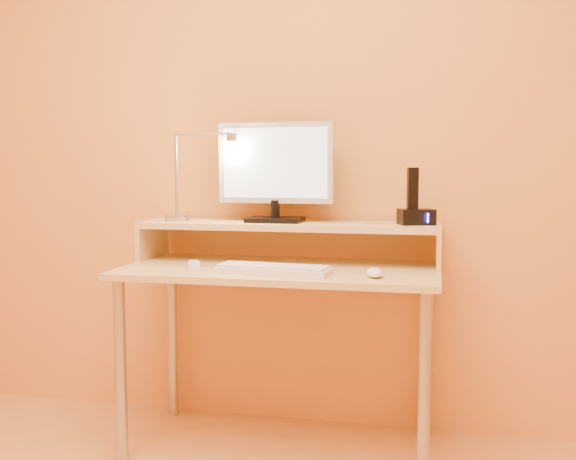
% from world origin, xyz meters
% --- Properties ---
extents(wall_back, '(3.00, 0.04, 2.50)m').
position_xyz_m(wall_back, '(0.00, 1.50, 1.25)').
color(wall_back, orange).
rests_on(wall_back, floor).
extents(desk_leg_fl, '(0.04, 0.04, 0.69)m').
position_xyz_m(desk_leg_fl, '(-0.55, 0.93, 0.35)').
color(desk_leg_fl, '#ADADB4').
rests_on(desk_leg_fl, floor).
extents(desk_leg_fr, '(0.04, 0.04, 0.69)m').
position_xyz_m(desk_leg_fr, '(0.55, 0.93, 0.35)').
color(desk_leg_fr, '#ADADB4').
rests_on(desk_leg_fr, floor).
extents(desk_leg_bl, '(0.04, 0.04, 0.69)m').
position_xyz_m(desk_leg_bl, '(-0.55, 1.43, 0.35)').
color(desk_leg_bl, '#ADADB4').
rests_on(desk_leg_bl, floor).
extents(desk_leg_br, '(0.04, 0.04, 0.69)m').
position_xyz_m(desk_leg_br, '(0.55, 1.43, 0.35)').
color(desk_leg_br, '#ADADB4').
rests_on(desk_leg_br, floor).
extents(desk_lower, '(1.20, 0.60, 0.02)m').
position_xyz_m(desk_lower, '(0.00, 1.18, 0.71)').
color(desk_lower, tan).
rests_on(desk_lower, floor).
extents(shelf_riser_left, '(0.02, 0.30, 0.14)m').
position_xyz_m(shelf_riser_left, '(-0.59, 1.33, 0.79)').
color(shelf_riser_left, tan).
rests_on(shelf_riser_left, desk_lower).
extents(shelf_riser_right, '(0.02, 0.30, 0.14)m').
position_xyz_m(shelf_riser_right, '(0.59, 1.33, 0.79)').
color(shelf_riser_right, tan).
rests_on(shelf_riser_right, desk_lower).
extents(desk_shelf, '(1.20, 0.30, 0.02)m').
position_xyz_m(desk_shelf, '(0.00, 1.33, 0.87)').
color(desk_shelf, tan).
rests_on(desk_shelf, desk_lower).
extents(monitor_foot, '(0.22, 0.16, 0.02)m').
position_xyz_m(monitor_foot, '(-0.06, 1.33, 0.89)').
color(monitor_foot, black).
rests_on(monitor_foot, desk_shelf).
extents(monitor_neck, '(0.04, 0.04, 0.07)m').
position_xyz_m(monitor_neck, '(-0.06, 1.33, 0.93)').
color(monitor_neck, black).
rests_on(monitor_neck, monitor_foot).
extents(monitor_panel, '(0.48, 0.06, 0.32)m').
position_xyz_m(monitor_panel, '(-0.06, 1.34, 1.12)').
color(monitor_panel, silver).
rests_on(monitor_panel, monitor_neck).
extents(monitor_back, '(0.43, 0.03, 0.27)m').
position_xyz_m(monitor_back, '(-0.06, 1.36, 1.12)').
color(monitor_back, black).
rests_on(monitor_back, monitor_panel).
extents(monitor_screen, '(0.43, 0.02, 0.28)m').
position_xyz_m(monitor_screen, '(-0.06, 1.32, 1.12)').
color(monitor_screen, silver).
rests_on(monitor_screen, monitor_panel).
extents(lamp_base, '(0.10, 0.10, 0.02)m').
position_xyz_m(lamp_base, '(-0.47, 1.30, 0.89)').
color(lamp_base, '#ADADB4').
rests_on(lamp_base, desk_shelf).
extents(lamp_post, '(0.01, 0.01, 0.33)m').
position_xyz_m(lamp_post, '(-0.47, 1.30, 1.07)').
color(lamp_post, '#ADADB4').
rests_on(lamp_post, lamp_base).
extents(lamp_arm, '(0.24, 0.01, 0.01)m').
position_xyz_m(lamp_arm, '(-0.35, 1.30, 1.24)').
color(lamp_arm, '#ADADB4').
rests_on(lamp_arm, lamp_post).
extents(lamp_head, '(0.04, 0.04, 0.03)m').
position_xyz_m(lamp_head, '(-0.23, 1.30, 1.22)').
color(lamp_head, '#ADADB4').
rests_on(lamp_head, lamp_arm).
extents(lamp_bulb, '(0.03, 0.03, 0.00)m').
position_xyz_m(lamp_bulb, '(-0.23, 1.30, 1.20)').
color(lamp_bulb, '#FFEAC6').
rests_on(lamp_bulb, lamp_head).
extents(phone_dock, '(0.15, 0.14, 0.06)m').
position_xyz_m(phone_dock, '(0.50, 1.33, 0.91)').
color(phone_dock, black).
rests_on(phone_dock, desk_shelf).
extents(phone_handset, '(0.05, 0.04, 0.16)m').
position_xyz_m(phone_handset, '(0.49, 1.33, 1.02)').
color(phone_handset, black).
rests_on(phone_handset, phone_dock).
extents(phone_led, '(0.01, 0.00, 0.04)m').
position_xyz_m(phone_led, '(0.55, 1.28, 0.91)').
color(phone_led, '#2E49FF').
rests_on(phone_led, phone_dock).
extents(keyboard, '(0.42, 0.18, 0.02)m').
position_xyz_m(keyboard, '(0.01, 1.02, 0.73)').
color(keyboard, silver).
rests_on(keyboard, desk_lower).
extents(mouse, '(0.08, 0.11, 0.03)m').
position_xyz_m(mouse, '(0.37, 1.01, 0.74)').
color(mouse, white).
rests_on(mouse, desk_lower).
extents(remote_control, '(0.10, 0.17, 0.02)m').
position_xyz_m(remote_control, '(-0.31, 1.07, 0.73)').
color(remote_control, silver).
rests_on(remote_control, desk_lower).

